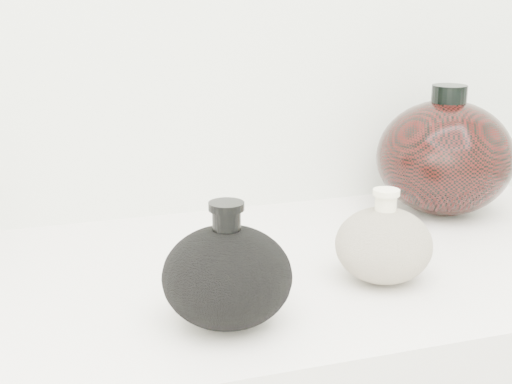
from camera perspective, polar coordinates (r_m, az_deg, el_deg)
name	(u,v)px	position (r m, az deg, el deg)	size (l,w,h in m)	color
black_gourd_vase	(227,276)	(0.75, -2.32, -6.69)	(0.16, 0.16, 0.13)	black
cream_gourd_vase	(384,244)	(0.87, 10.17, -4.13)	(0.15, 0.15, 0.11)	beige
right_round_pot	(444,157)	(1.14, 14.85, 2.74)	(0.28, 0.28, 0.20)	black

